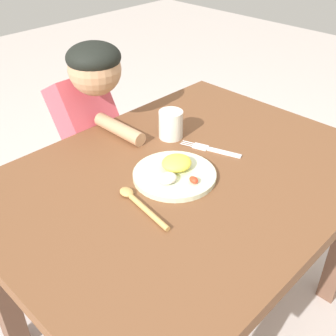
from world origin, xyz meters
TOP-DOWN VIEW (x-y plane):
  - ground_plane at (0.00, 0.00)m, footprint 8.00×8.00m
  - dining_table at (0.00, 0.00)m, footprint 1.17×0.87m
  - plate at (-0.04, 0.01)m, footprint 0.25×0.25m
  - fork at (0.16, 0.03)m, footprint 0.08×0.20m
  - spoon at (-0.20, -0.01)m, footprint 0.06×0.21m
  - drinking_cup at (0.13, 0.19)m, footprint 0.08×0.08m
  - person at (0.01, 0.52)m, footprint 0.20×0.45m

SIDE VIEW (x-z plane):
  - ground_plane at x=0.00m, z-range 0.00..0.00m
  - person at x=0.01m, z-range 0.06..1.05m
  - dining_table at x=0.00m, z-range 0.25..0.94m
  - fork at x=0.16m, z-range 0.69..0.69m
  - spoon at x=-0.20m, z-range 0.69..0.71m
  - plate at x=-0.04m, z-range 0.68..0.73m
  - drinking_cup at x=0.13m, z-range 0.69..0.78m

